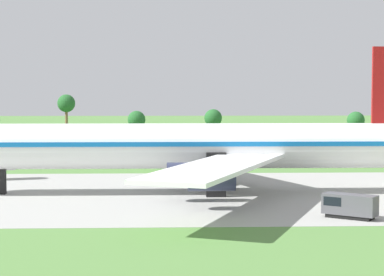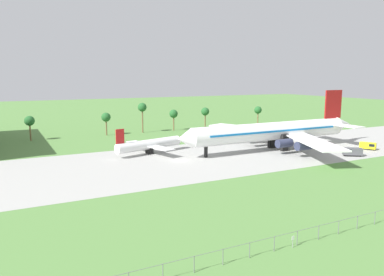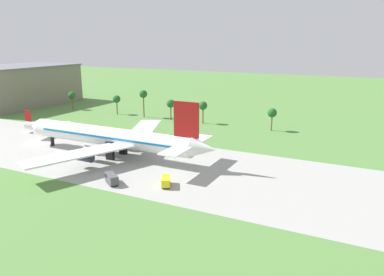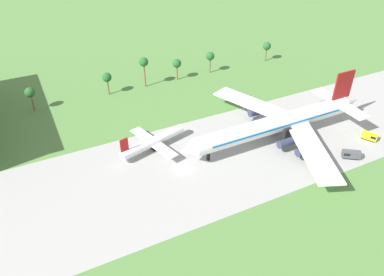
{
  "view_description": "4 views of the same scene",
  "coord_description": "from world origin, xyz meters",
  "px_view_note": "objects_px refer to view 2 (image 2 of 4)",
  "views": [
    {
      "loc": [
        29.15,
        -86.38,
        12.59
      ],
      "look_at": [
        32.33,
        0.34,
        6.97
      ],
      "focal_mm": 65.0,
      "sensor_mm": 36.0,
      "label": 1
    },
    {
      "loc": [
        -43.06,
        -91.44,
        22.96
      ],
      "look_at": [
        4.23,
        0.34,
        5.97
      ],
      "focal_mm": 35.0,
      "sensor_mm": 36.0,
      "label": 2
    },
    {
      "loc": [
        103.49,
        -85.65,
        34.11
      ],
      "look_at": [
        60.42,
        0.34,
        8.8
      ],
      "focal_mm": 35.0,
      "sensor_mm": 36.0,
      "label": 3
    },
    {
      "loc": [
        -34.74,
        -76.52,
        68.97
      ],
      "look_at": [
        5.65,
        5.0,
        6.0
      ],
      "focal_mm": 35.0,
      "sensor_mm": 36.0,
      "label": 4
    }
  ],
  "objects_px": {
    "jet_airliner": "(276,131)",
    "baggage_tug": "(368,146)",
    "fuel_truck": "(352,152)",
    "regional_aircraft": "(149,145)",
    "no_stopping_sign": "(293,240)"
  },
  "relations": [
    {
      "from": "jet_airliner",
      "to": "baggage_tug",
      "type": "height_order",
      "value": "jet_airliner"
    },
    {
      "from": "jet_airliner",
      "to": "fuel_truck",
      "type": "relative_size",
      "value": 12.3
    },
    {
      "from": "regional_aircraft",
      "to": "fuel_truck",
      "type": "bearing_deg",
      "value": -30.66
    },
    {
      "from": "jet_airliner",
      "to": "regional_aircraft",
      "type": "height_order",
      "value": "jet_airliner"
    },
    {
      "from": "no_stopping_sign",
      "to": "fuel_truck",
      "type": "bearing_deg",
      "value": 33.64
    },
    {
      "from": "regional_aircraft",
      "to": "fuel_truck",
      "type": "distance_m",
      "value": 59.72
    },
    {
      "from": "baggage_tug",
      "to": "fuel_truck",
      "type": "height_order",
      "value": "fuel_truck"
    },
    {
      "from": "fuel_truck",
      "to": "baggage_tug",
      "type": "bearing_deg",
      "value": 18.91
    },
    {
      "from": "fuel_truck",
      "to": "regional_aircraft",
      "type": "bearing_deg",
      "value": 149.34
    },
    {
      "from": "jet_airliner",
      "to": "fuel_truck",
      "type": "height_order",
      "value": "jet_airliner"
    },
    {
      "from": "baggage_tug",
      "to": "no_stopping_sign",
      "type": "xyz_separation_m",
      "value": [
        -69.32,
        -41.97,
        -0.18
      ]
    },
    {
      "from": "regional_aircraft",
      "to": "no_stopping_sign",
      "type": "bearing_deg",
      "value": -94.29
    },
    {
      "from": "jet_airliner",
      "to": "fuel_truck",
      "type": "distance_m",
      "value": 22.96
    },
    {
      "from": "fuel_truck",
      "to": "no_stopping_sign",
      "type": "xyz_separation_m",
      "value": [
        -56.45,
        -37.57,
        -0.27
      ]
    },
    {
      "from": "jet_airliner",
      "to": "fuel_truck",
      "type": "xyz_separation_m",
      "value": [
        13.39,
        -18.08,
        -4.58
      ]
    }
  ]
}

